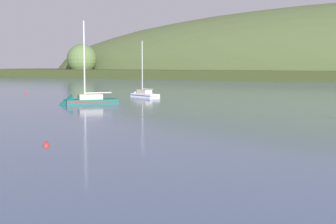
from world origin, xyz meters
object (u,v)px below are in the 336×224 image
at_px(sailboat_near_mooring, 84,103).
at_px(mooring_buoy_midchannel, 46,146).
at_px(sailboat_far_left, 142,96).
at_px(mooring_buoy_off_fishing_boat, 26,94).

distance_m(sailboat_near_mooring, mooring_buoy_midchannel, 35.74).
relative_size(sailboat_far_left, mooring_buoy_midchannel, 18.62).
height_order(sailboat_far_left, mooring_buoy_off_fishing_boat, sailboat_far_left).
xyz_separation_m(sailboat_far_left, mooring_buoy_off_fishing_boat, (-24.44, -4.13, -0.20)).
bearing_deg(sailboat_far_left, sailboat_near_mooring, 116.75).
distance_m(sailboat_near_mooring, sailboat_far_left, 17.17).
bearing_deg(mooring_buoy_off_fishing_boat, sailboat_far_left, 9.60).
relative_size(mooring_buoy_midchannel, mooring_buoy_off_fishing_boat, 1.02).
bearing_deg(mooring_buoy_midchannel, sailboat_near_mooring, 129.25).
distance_m(sailboat_far_left, mooring_buoy_off_fishing_boat, 24.79).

